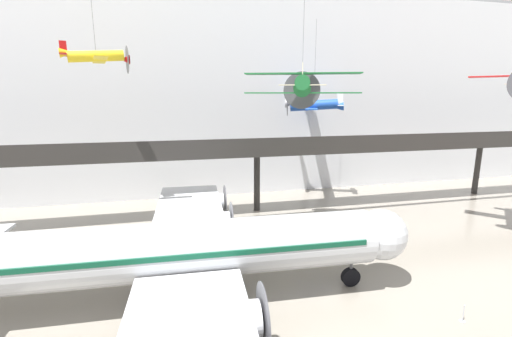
{
  "coord_description": "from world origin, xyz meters",
  "views": [
    {
      "loc": [
        -8.73,
        -10.77,
        12.81
      ],
      "look_at": [
        -3.34,
        12.16,
        7.86
      ],
      "focal_mm": 24.0,
      "sensor_mm": 36.0,
      "label": 1
    }
  ],
  "objects": [
    {
      "name": "hangar_back_wall",
      "position": [
        0.0,
        34.55,
        13.08
      ],
      "size": [
        140.0,
        3.0,
        26.15
      ],
      "color": "silver",
      "rests_on": "ground"
    },
    {
      "name": "suspended_plane_blue_trainer",
      "position": [
        7.86,
        28.9,
        11.77
      ],
      "size": [
        7.35,
        8.55,
        11.23
      ],
      "rotation": [
        0.0,
        0.0,
        2.78
      ],
      "color": "#1E4CAD"
    },
    {
      "name": "airliner_silver_main",
      "position": [
        -9.31,
        9.21,
        3.56
      ],
      "size": [
        31.82,
        36.04,
        10.32
      ],
      "rotation": [
        0.0,
        0.0,
        -0.05
      ],
      "color": "silver",
      "rests_on": "ground"
    },
    {
      "name": "suspended_plane_yellow_lowwing",
      "position": [
        -15.31,
        23.61,
        16.34
      ],
      "size": [
        5.86,
        7.08,
        6.98
      ],
      "rotation": [
        0.0,
        0.0,
        0.22
      ],
      "color": "yellow"
    },
    {
      "name": "stanchion_barrier",
      "position": [
        7.0,
        3.63,
        0.33
      ],
      "size": [
        0.36,
        0.36,
        1.08
      ],
      "color": "#B2B5BA",
      "rests_on": "ground"
    },
    {
      "name": "mezzanine_walkway",
      "position": [
        0.0,
        24.89,
        7.01
      ],
      "size": [
        110.0,
        3.2,
        8.63
      ],
      "color": "#2D2B28",
      "rests_on": "ground"
    },
    {
      "name": "suspended_plane_green_biplane",
      "position": [
        1.89,
        17.31,
        13.72
      ],
      "size": [
        9.75,
        8.36,
        10.12
      ],
      "rotation": [
        0.0,
        0.0,
        1.21
      ],
      "color": "#1E6B33"
    }
  ]
}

